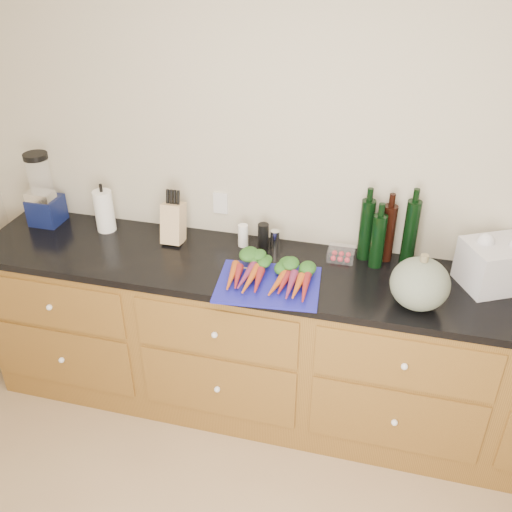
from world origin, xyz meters
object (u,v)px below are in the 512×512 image
(squash, at_px, (420,284))
(tomato_box, at_px, (341,254))
(paper_towel, at_px, (104,211))
(cutting_board, at_px, (268,285))
(carrots, at_px, (271,273))
(knife_block, at_px, (173,223))
(blender_appliance, at_px, (43,193))

(squash, relative_size, tomato_box, 1.98)
(tomato_box, bearing_deg, paper_towel, -179.56)
(paper_towel, distance_m, tomato_box, 1.32)
(paper_towel, bearing_deg, squash, -10.27)
(cutting_board, xyz_separation_m, carrots, (-0.00, 0.05, 0.03))
(knife_block, bearing_deg, carrots, -22.84)
(carrots, xyz_separation_m, knife_block, (-0.60, 0.25, 0.07))
(squash, xyz_separation_m, paper_towel, (-1.70, 0.31, -0.00))
(carrots, height_order, knife_block, knife_block)
(carrots, xyz_separation_m, tomato_box, (0.31, 0.28, -0.01))
(squash, height_order, knife_block, squash)
(squash, relative_size, knife_block, 1.22)
(squash, height_order, tomato_box, squash)
(squash, bearing_deg, cutting_board, -179.01)
(squash, relative_size, paper_towel, 1.12)
(knife_block, height_order, tomato_box, knife_block)
(cutting_board, relative_size, knife_block, 2.25)
(carrots, xyz_separation_m, squash, (0.69, -0.04, 0.08))
(cutting_board, relative_size, tomato_box, 3.64)
(cutting_board, xyz_separation_m, squash, (0.69, 0.01, 0.11))
(cutting_board, bearing_deg, paper_towel, 162.43)
(carrots, relative_size, paper_towel, 1.86)
(paper_towel, bearing_deg, carrots, -14.99)
(carrots, distance_m, knife_block, 0.65)
(paper_towel, height_order, knife_block, paper_towel)
(carrots, relative_size, tomato_box, 3.26)
(tomato_box, bearing_deg, cutting_board, -132.81)
(cutting_board, bearing_deg, carrots, 90.00)
(blender_appliance, relative_size, knife_block, 1.93)
(squash, distance_m, knife_block, 1.32)
(blender_appliance, bearing_deg, paper_towel, 0.35)
(carrots, distance_m, tomato_box, 0.42)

